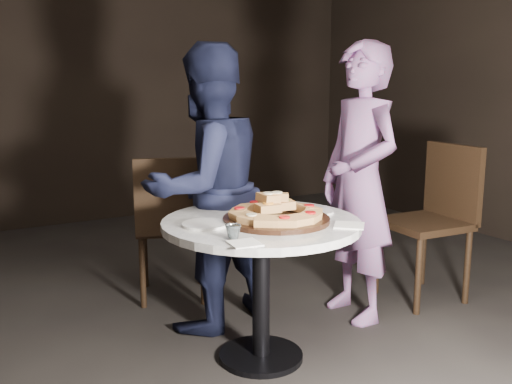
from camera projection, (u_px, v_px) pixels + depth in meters
floor at (274, 364)px, 2.84m from camera, size 7.00×7.00×0.00m
table at (261, 247)px, 2.79m from camera, size 1.28×1.28×0.73m
serving_board at (276, 219)px, 2.73m from camera, size 0.57×0.57×0.02m
focaccia_pile at (275, 210)px, 2.72m from camera, size 0.46×0.46×0.12m
plate_left at (205, 224)px, 2.65m from camera, size 0.28×0.28×0.01m
plate_right at (316, 212)px, 2.92m from camera, size 0.22×0.22×0.01m
water_glass at (233, 232)px, 2.42m from camera, size 0.08×0.08×0.06m
napkin_near at (245, 243)px, 2.35m from camera, size 0.14×0.14×0.01m
napkin_far at (349, 225)px, 2.65m from camera, size 0.19×0.19×0.01m
chair_far at (172, 218)px, 3.58m from camera, size 0.58×0.59×0.94m
chair_right at (436, 210)px, 3.66m from camera, size 0.52×0.50×0.99m
diner_navy at (206, 189)px, 3.17m from camera, size 0.88×0.75×1.59m
diner_teal at (359, 183)px, 3.30m from camera, size 0.42×0.61×1.62m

